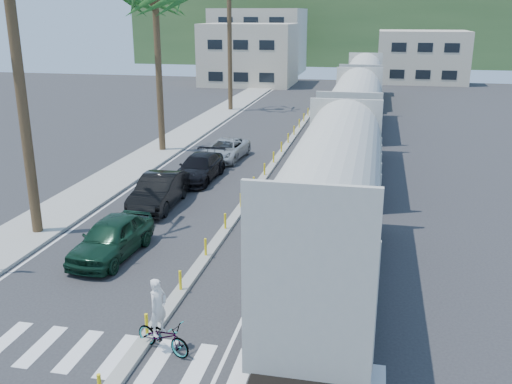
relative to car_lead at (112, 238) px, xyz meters
The scene contains 14 objects.
ground 5.84m from the car_lead, 50.25° to the right, with size 140.00×140.00×0.00m, color #28282B.
sidewalk 21.12m from the car_lead, 103.15° to the left, with size 3.00×90.00×0.15m, color gray.
rails 25.12m from the car_lead, 69.73° to the left, with size 1.56×100.00×0.06m.
median 15.96m from the car_lead, 76.58° to the left, with size 0.45×60.00×0.85m.
crosswalk 7.48m from the car_lead, 60.16° to the right, with size 14.00×2.20×0.01m, color silver.
lane_markings 20.62m from the car_lead, 85.69° to the left, with size 9.42×90.00×0.01m.
freight_train 21.28m from the car_lead, 65.75° to the left, with size 3.00×60.94×5.85m.
buildings 67.35m from the car_lead, 92.31° to the left, with size 38.00×27.00×10.00m.
hillside 95.76m from the car_lead, 87.78° to the left, with size 80.00×20.00×12.00m, color #385628.
car_lead is the anchor object (origin of this frame).
car_second 6.18m from the car_lead, 93.83° to the left, with size 1.90×5.04×1.64m, color black.
car_third 11.21m from the car_lead, 89.49° to the left, with size 2.21×5.11×1.46m, color black.
car_rear 16.22m from the car_lead, 88.79° to the left, with size 2.60×5.04×1.36m, color #B4B7BA.
cyclist 7.36m from the car_lead, 53.54° to the right, with size 1.87×2.29×2.25m.
Camera 1 is at (6.26, -14.89, 9.29)m, focal length 40.00 mm.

